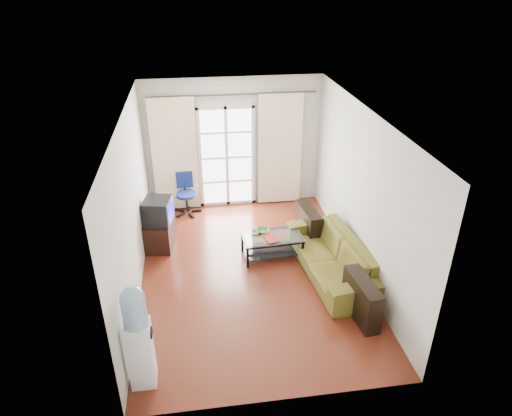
{
  "coord_description": "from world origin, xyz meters",
  "views": [
    {
      "loc": [
        -0.81,
        -6.24,
        4.56
      ],
      "look_at": [
        0.14,
        0.35,
        1.03
      ],
      "focal_mm": 32.0,
      "sensor_mm": 36.0,
      "label": 1
    }
  ],
  "objects_px": {
    "sofa": "(331,257)",
    "tv_stand": "(160,233)",
    "coffee_table": "(272,243)",
    "task_chair": "(187,201)",
    "crt_tv": "(157,211)",
    "water_cooler": "(138,335)"
  },
  "relations": [
    {
      "from": "crt_tv",
      "to": "water_cooler",
      "type": "height_order",
      "value": "water_cooler"
    },
    {
      "from": "sofa",
      "to": "water_cooler",
      "type": "bearing_deg",
      "value": -63.52
    },
    {
      "from": "sofa",
      "to": "tv_stand",
      "type": "xyz_separation_m",
      "value": [
        -2.85,
        1.27,
        -0.06
      ]
    },
    {
      "from": "tv_stand",
      "to": "crt_tv",
      "type": "xyz_separation_m",
      "value": [
        0.0,
        -0.06,
        0.49
      ]
    },
    {
      "from": "tv_stand",
      "to": "crt_tv",
      "type": "distance_m",
      "value": 0.49
    },
    {
      "from": "tv_stand",
      "to": "water_cooler",
      "type": "distance_m",
      "value": 3.18
    },
    {
      "from": "crt_tv",
      "to": "water_cooler",
      "type": "xyz_separation_m",
      "value": [
        -0.07,
        -3.08,
        0.0
      ]
    },
    {
      "from": "water_cooler",
      "to": "tv_stand",
      "type": "bearing_deg",
      "value": 89.58
    },
    {
      "from": "coffee_table",
      "to": "task_chair",
      "type": "height_order",
      "value": "task_chair"
    },
    {
      "from": "coffee_table",
      "to": "water_cooler",
      "type": "height_order",
      "value": "water_cooler"
    },
    {
      "from": "coffee_table",
      "to": "sofa",
      "type": "bearing_deg",
      "value": -35.31
    },
    {
      "from": "sofa",
      "to": "water_cooler",
      "type": "relative_size",
      "value": 1.59
    },
    {
      "from": "water_cooler",
      "to": "task_chair",
      "type": "bearing_deg",
      "value": 83.36
    },
    {
      "from": "sofa",
      "to": "task_chair",
      "type": "height_order",
      "value": "task_chair"
    },
    {
      "from": "coffee_table",
      "to": "task_chair",
      "type": "distance_m",
      "value": 2.37
    },
    {
      "from": "water_cooler",
      "to": "crt_tv",
      "type": "bearing_deg",
      "value": 89.52
    },
    {
      "from": "tv_stand",
      "to": "crt_tv",
      "type": "height_order",
      "value": "crt_tv"
    },
    {
      "from": "sofa",
      "to": "water_cooler",
      "type": "xyz_separation_m",
      "value": [
        -2.92,
        -1.87,
        0.43
      ]
    },
    {
      "from": "sofa",
      "to": "task_chair",
      "type": "bearing_deg",
      "value": -142.86
    },
    {
      "from": "sofa",
      "to": "tv_stand",
      "type": "relative_size",
      "value": 3.21
    },
    {
      "from": "crt_tv",
      "to": "task_chair",
      "type": "height_order",
      "value": "crt_tv"
    },
    {
      "from": "tv_stand",
      "to": "sofa",
      "type": "bearing_deg",
      "value": -15.87
    }
  ]
}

